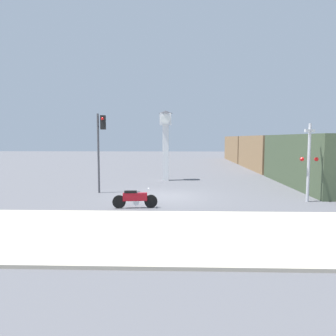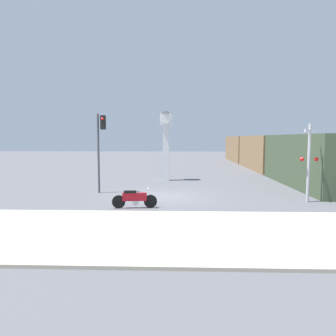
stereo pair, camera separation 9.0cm
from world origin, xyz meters
name	(u,v)px [view 1 (the left image)]	position (x,y,z in m)	size (l,w,h in m)	color
ground_plane	(164,196)	(0.00, 0.00, 0.00)	(120.00, 120.00, 0.00)	#56565B
sidewalk_strip	(155,233)	(0.00, -7.06, 0.05)	(36.00, 6.00, 0.10)	#B2A893
motorcycle	(135,199)	(-1.20, -3.06, 0.43)	(2.03, 0.46, 0.90)	black
clock_tower	(166,135)	(-0.20, 6.74, 3.38)	(1.02, 1.02, 5.18)	white
freight_train	(262,152)	(9.34, 16.16, 1.70)	(2.80, 34.88, 3.40)	#425138
traffic_light	(101,139)	(-3.70, 1.01, 3.11)	(0.50, 0.35, 4.55)	#47474C
railroad_crossing_signal	(309,159)	(7.19, -1.31, 2.11)	(0.90, 0.82, 3.87)	#B7B7BC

